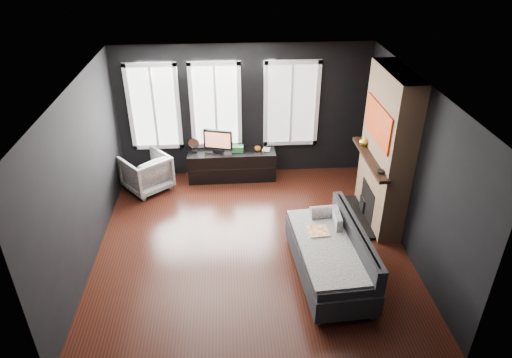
{
  "coord_description": "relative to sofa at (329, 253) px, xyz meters",
  "views": [
    {
      "loc": [
        -0.33,
        -6.06,
        4.7
      ],
      "look_at": [
        0.1,
        0.3,
        1.05
      ],
      "focal_mm": 32.0,
      "sensor_mm": 36.0,
      "label": 1
    }
  ],
  "objects": [
    {
      "name": "wall_back",
      "position": [
        -1.1,
        3.37,
        0.92
      ],
      "size": [
        5.0,
        0.02,
        2.7
      ],
      "primitive_type": "cube",
      "color": "black",
      "rests_on": "ground"
    },
    {
      "name": "desk_fan",
      "position": [
        -2.11,
        3.14,
        0.33
      ],
      "size": [
        0.23,
        0.23,
        0.31
      ],
      "primitive_type": null,
      "rotation": [
        0.0,
        0.0,
        -0.08
      ],
      "color": "#A4A4A4",
      "rests_on": "media_console"
    },
    {
      "name": "wall_right",
      "position": [
        1.4,
        0.87,
        0.92
      ],
      "size": [
        0.02,
        5.0,
        2.7
      ],
      "primitive_type": "cube",
      "color": "black",
      "rests_on": "ground"
    },
    {
      "name": "mantel_vase",
      "position": [
        0.95,
        1.92,
        0.88
      ],
      "size": [
        0.18,
        0.19,
        0.17
      ],
      "primitive_type": "imported",
      "rotation": [
        0.0,
        0.0,
        0.1
      ],
      "color": "gold",
      "rests_on": "fireplace"
    },
    {
      "name": "wall_left",
      "position": [
        -3.6,
        0.87,
        0.92
      ],
      "size": [
        0.02,
        5.0,
        2.7
      ],
      "primitive_type": "cube",
      "color": "black",
      "rests_on": "ground"
    },
    {
      "name": "mantel_clock",
      "position": [
        0.95,
        0.92,
        0.82
      ],
      "size": [
        0.14,
        0.14,
        0.04
      ],
      "primitive_type": "cylinder",
      "rotation": [
        0.0,
        0.0,
        0.19
      ],
      "color": "black",
      "rests_on": "fireplace"
    },
    {
      "name": "ceiling",
      "position": [
        -1.1,
        0.87,
        2.27
      ],
      "size": [
        5.0,
        5.0,
        0.0
      ],
      "primitive_type": "plane",
      "color": "white",
      "rests_on": "ground"
    },
    {
      "name": "media_console",
      "position": [
        -1.37,
        3.11,
        -0.13
      ],
      "size": [
        1.77,
        0.57,
        0.61
      ],
      "primitive_type": null,
      "rotation": [
        0.0,
        0.0,
        0.01
      ],
      "color": "black",
      "rests_on": "floor"
    },
    {
      "name": "armchair",
      "position": [
        -3.05,
        2.76,
        -0.03
      ],
      "size": [
        1.08,
        1.07,
        0.81
      ],
      "primitive_type": "imported",
      "rotation": [
        0.0,
        0.0,
        -2.46
      ],
      "color": "white",
      "rests_on": "floor"
    },
    {
      "name": "windows",
      "position": [
        -1.55,
        3.33,
        1.95
      ],
      "size": [
        4.0,
        0.16,
        1.76
      ],
      "primitive_type": null,
      "color": "white",
      "rests_on": "wall_back"
    },
    {
      "name": "sofa",
      "position": [
        0.0,
        0.0,
        0.0
      ],
      "size": [
        1.14,
        2.08,
        0.87
      ],
      "primitive_type": null,
      "rotation": [
        0.0,
        0.0,
        0.07
      ],
      "color": "#242527",
      "rests_on": "floor"
    },
    {
      "name": "fireplace",
      "position": [
        1.2,
        1.47,
        0.92
      ],
      "size": [
        0.7,
        1.62,
        2.7
      ],
      "primitive_type": null,
      "color": "#93724C",
      "rests_on": "floor"
    },
    {
      "name": "storage_box",
      "position": [
        -1.25,
        3.09,
        0.24
      ],
      "size": [
        0.25,
        0.17,
        0.13
      ],
      "primitive_type": "cube",
      "rotation": [
        0.0,
        0.0,
        -0.1
      ],
      "color": "#337A40",
      "rests_on": "media_console"
    },
    {
      "name": "floor",
      "position": [
        -1.1,
        0.87,
        -0.43
      ],
      "size": [
        5.0,
        5.0,
        0.0
      ],
      "primitive_type": "plane",
      "color": "black",
      "rests_on": "ground"
    },
    {
      "name": "mug",
      "position": [
        -0.84,
        3.09,
        0.23
      ],
      "size": [
        0.12,
        0.1,
        0.12
      ],
      "primitive_type": "imported",
      "rotation": [
        0.0,
        0.0,
        0.09
      ],
      "color": "orange",
      "rests_on": "media_console"
    },
    {
      "name": "book",
      "position": [
        -0.73,
        3.14,
        0.28
      ],
      "size": [
        0.15,
        0.05,
        0.2
      ],
      "primitive_type": "imported",
      "rotation": [
        0.0,
        0.0,
        -0.24
      ],
      "color": "tan",
      "rests_on": "media_console"
    },
    {
      "name": "monitor",
      "position": [
        -1.63,
        3.1,
        0.44
      ],
      "size": [
        0.61,
        0.28,
        0.53
      ],
      "primitive_type": null,
      "rotation": [
        0.0,
        0.0,
        -0.26
      ],
      "color": "black",
      "rests_on": "media_console"
    },
    {
      "name": "stripe_pillow",
      "position": [
        0.19,
        0.44,
        0.19
      ],
      "size": [
        0.1,
        0.37,
        0.37
      ],
      "primitive_type": "cube",
      "rotation": [
        0.0,
        0.0,
        -0.02
      ],
      "color": "gray",
      "rests_on": "sofa"
    }
  ]
}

